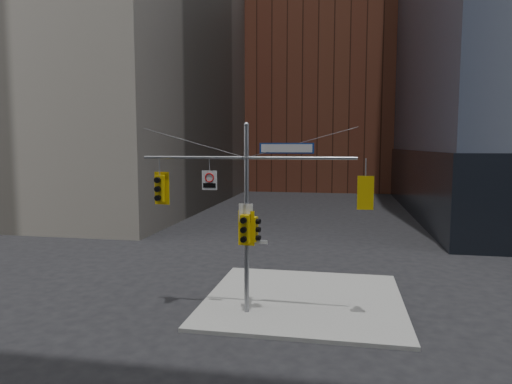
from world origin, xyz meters
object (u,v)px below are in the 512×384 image
at_px(traffic_light_pole_front, 245,229).
at_px(regulatory_sign_arm, 209,180).
at_px(signal_assembly, 246,200).
at_px(traffic_light_west_arm, 160,189).
at_px(traffic_light_east_arm, 365,192).
at_px(street_sign_blade, 286,148).
at_px(traffic_light_pole_side, 255,229).

xyz_separation_m(traffic_light_pole_front, regulatory_sign_arm, (-1.41, 0.25, 1.78)).
relative_size(signal_assembly, regulatory_sign_arm, 10.98).
relative_size(signal_assembly, traffic_light_pole_front, 6.15).
bearing_deg(traffic_light_west_arm, traffic_light_pole_front, -0.48).
bearing_deg(traffic_light_east_arm, street_sign_blade, -1.11).
height_order(traffic_light_west_arm, regulatory_sign_arm, regulatory_sign_arm).
bearing_deg(traffic_light_pole_side, traffic_light_east_arm, -76.78).
bearing_deg(traffic_light_east_arm, regulatory_sign_arm, -0.85).
distance_m(traffic_light_west_arm, traffic_light_east_arm, 7.69).
bearing_deg(traffic_light_pole_side, street_sign_blade, -76.56).
relative_size(traffic_light_west_arm, traffic_light_east_arm, 1.07).
height_order(signal_assembly, traffic_light_west_arm, signal_assembly).
bearing_deg(traffic_light_east_arm, signal_assembly, -1.05).
xyz_separation_m(signal_assembly, traffic_light_pole_side, (0.32, -0.00, -1.08)).
xyz_separation_m(traffic_light_pole_side, traffic_light_pole_front, (-0.32, -0.26, 0.05)).
bearing_deg(street_sign_blade, traffic_light_pole_side, -177.56).
xyz_separation_m(signal_assembly, regulatory_sign_arm, (-1.41, -0.02, 0.76)).
height_order(traffic_light_west_arm, traffic_light_pole_side, traffic_light_west_arm).
relative_size(street_sign_blade, regulatory_sign_arm, 2.72).
bearing_deg(traffic_light_west_arm, signal_assembly, 4.00).
bearing_deg(traffic_light_east_arm, traffic_light_west_arm, -1.15).
xyz_separation_m(traffic_light_east_arm, traffic_light_pole_front, (-4.28, -0.27, -1.41)).
height_order(traffic_light_east_arm, traffic_light_pole_side, traffic_light_east_arm).
distance_m(traffic_light_east_arm, regulatory_sign_arm, 5.71).
distance_m(traffic_light_east_arm, street_sign_blade, 3.20).
relative_size(traffic_light_pole_side, regulatory_sign_arm, 1.28).
bearing_deg(traffic_light_pole_front, traffic_light_pole_side, 43.75).
height_order(traffic_light_west_arm, street_sign_blade, street_sign_blade).
distance_m(traffic_light_pole_side, street_sign_blade, 3.23).
height_order(signal_assembly, street_sign_blade, signal_assembly).
distance_m(signal_assembly, regulatory_sign_arm, 1.60).
relative_size(traffic_light_west_arm, traffic_light_pole_side, 1.37).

